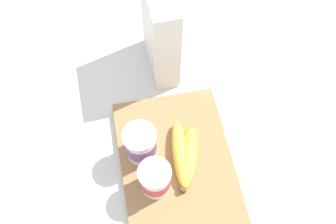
{
  "coord_description": "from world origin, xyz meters",
  "views": [
    {
      "loc": [
        -0.3,
        0.08,
        0.83
      ],
      "look_at": [
        0.1,
        0.0,
        0.07
      ],
      "focal_mm": 39.75,
      "sensor_mm": 36.0,
      "label": 1
    }
  ],
  "objects": [
    {
      "name": "yogurt_cup_back",
      "position": [
        0.04,
        0.08,
        0.06
      ],
      "size": [
        0.08,
        0.08,
        0.09
      ],
      "color": "white",
      "rests_on": "cutting_board"
    },
    {
      "name": "cereal_box",
      "position": [
        0.3,
        -0.02,
        0.13
      ],
      "size": [
        0.18,
        0.07,
        0.26
      ],
      "primitive_type": "cube",
      "rotation": [
        0.0,
        0.0,
        0.03
      ],
      "color": "white",
      "rests_on": "ground_plane"
    },
    {
      "name": "banana_bunch",
      "position": [
        0.0,
        -0.02,
        0.04
      ],
      "size": [
        0.17,
        0.09,
        0.03
      ],
      "color": "yellow",
      "rests_on": "cutting_board"
    },
    {
      "name": "cutting_board",
      "position": [
        0.0,
        0.0,
        0.01
      ],
      "size": [
        0.36,
        0.26,
        0.02
      ],
      "primitive_type": "cube",
      "color": "#A37A4C",
      "rests_on": "ground_plane"
    },
    {
      "name": "yogurt_cup_front",
      "position": [
        -0.05,
        0.06,
        0.06
      ],
      "size": [
        0.07,
        0.07,
        0.09
      ],
      "color": "white",
      "rests_on": "cutting_board"
    },
    {
      "name": "ground_plane",
      "position": [
        0.0,
        0.0,
        0.0
      ],
      "size": [
        2.4,
        2.4,
        0.0
      ],
      "primitive_type": "plane",
      "color": "silver"
    }
  ]
}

